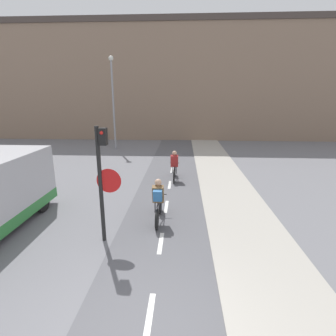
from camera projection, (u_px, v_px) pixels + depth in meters
building_row_background at (178, 82)px, 25.48m from camera, size 60.00×5.20×10.58m
traffic_light_pole at (103, 173)px, 6.96m from camera, size 0.67×0.25×3.25m
street_lamp_far at (113, 94)px, 19.49m from camera, size 0.36×0.36×6.80m
cyclist_near at (158, 202)px, 8.41m from camera, size 0.46×1.78×1.46m
cyclist_far at (174, 167)px, 12.72m from camera, size 0.46×1.72×1.46m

